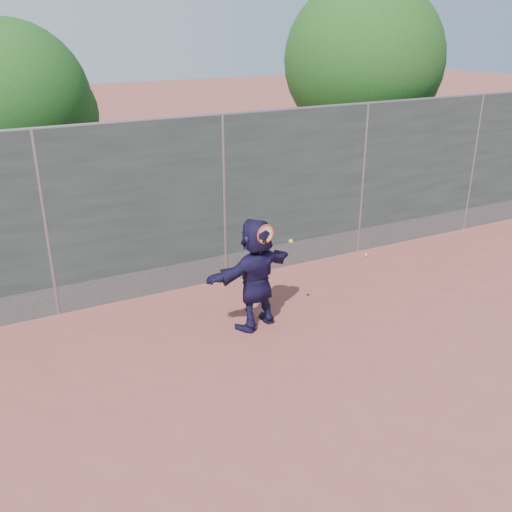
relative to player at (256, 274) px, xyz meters
name	(u,v)px	position (x,y,z in m)	size (l,w,h in m)	color
ground	(333,375)	(0.29, -1.70, -0.88)	(80.00, 80.00, 0.00)	#9E4C42
player	(256,274)	(0.00, 0.00, 0.00)	(1.64, 0.52, 1.76)	#1B153B
ball_ground	(366,255)	(3.27, 1.48, -0.85)	(0.07, 0.07, 0.07)	#BCD12E
fence	(224,197)	(0.29, 1.80, 0.70)	(20.00, 0.06, 3.03)	#38423D
swing_action	(268,236)	(0.09, -0.21, 0.67)	(0.57, 0.19, 0.51)	#E73E15
tree_right	(368,65)	(4.98, 4.05, 2.61)	(3.78, 3.60, 5.39)	#382314
tree_left	(19,106)	(-2.55, 4.85, 2.06)	(3.15, 3.00, 4.53)	#382314
weed_clump	(243,271)	(0.59, 1.68, -0.75)	(0.68, 0.07, 0.30)	#387226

